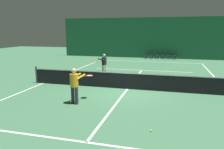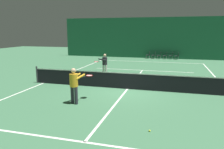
% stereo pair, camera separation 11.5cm
% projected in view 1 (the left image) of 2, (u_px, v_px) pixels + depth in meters
% --- Properties ---
extents(ground_plane, '(60.00, 60.00, 0.00)m').
position_uv_depth(ground_plane, '(127.00, 89.00, 12.60)').
color(ground_plane, '#3D704C').
extents(backdrop_curtain, '(23.00, 0.12, 4.95)m').
position_uv_depth(backdrop_curtain, '(152.00, 38.00, 26.72)').
color(backdrop_curtain, '#1E5B3D').
rests_on(backdrop_curtain, ground).
extents(court_line_baseline_far, '(11.00, 0.10, 0.00)m').
position_uv_depth(court_line_baseline_far, '(148.00, 62.00, 23.87)').
color(court_line_baseline_far, white).
rests_on(court_line_baseline_far, ground).
extents(court_line_service_far, '(8.25, 0.10, 0.00)m').
position_uv_depth(court_line_service_far, '(142.00, 70.00, 18.66)').
color(court_line_service_far, white).
rests_on(court_line_service_far, ground).
extents(court_line_service_near, '(8.25, 0.10, 0.00)m').
position_uv_depth(court_line_service_near, '(86.00, 142.00, 6.53)').
color(court_line_service_near, white).
rests_on(court_line_service_near, ground).
extents(court_line_sideline_left, '(0.10, 23.80, 0.00)m').
position_uv_depth(court_line_sideline_left, '(43.00, 83.00, 13.99)').
color(court_line_sideline_left, white).
rests_on(court_line_sideline_left, ground).
extents(court_line_centre, '(0.10, 12.80, 0.00)m').
position_uv_depth(court_line_centre, '(127.00, 89.00, 12.60)').
color(court_line_centre, white).
rests_on(court_line_centre, ground).
extents(tennis_net, '(12.00, 0.10, 1.07)m').
position_uv_depth(tennis_net, '(127.00, 80.00, 12.50)').
color(tennis_net, black).
rests_on(tennis_net, ground).
extents(player_near, '(0.87, 1.37, 1.65)m').
position_uv_depth(player_near, '(75.00, 83.00, 9.89)').
color(player_near, '#2D2D38').
rests_on(player_near, ground).
extents(player_far, '(0.81, 1.36, 1.61)m').
position_uv_depth(player_far, '(104.00, 63.00, 16.40)').
color(player_far, beige).
rests_on(player_far, ground).
extents(courtside_chair_0, '(0.44, 0.44, 0.84)m').
position_uv_depth(courtside_chair_0, '(147.00, 55.00, 26.69)').
color(courtside_chair_0, '#99999E').
rests_on(courtside_chair_0, ground).
extents(courtside_chair_1, '(0.44, 0.44, 0.84)m').
position_uv_depth(courtside_chair_1, '(153.00, 55.00, 26.52)').
color(courtside_chair_1, '#99999E').
rests_on(courtside_chair_1, ground).
extents(courtside_chair_2, '(0.44, 0.44, 0.84)m').
position_uv_depth(courtside_chair_2, '(159.00, 55.00, 26.35)').
color(courtside_chair_2, '#99999E').
rests_on(courtside_chair_2, ground).
extents(courtside_chair_3, '(0.44, 0.44, 0.84)m').
position_uv_depth(courtside_chair_3, '(164.00, 55.00, 26.18)').
color(courtside_chair_3, '#99999E').
rests_on(courtside_chair_3, ground).
extents(courtside_chair_4, '(0.44, 0.44, 0.84)m').
position_uv_depth(courtside_chair_4, '(170.00, 55.00, 26.00)').
color(courtside_chair_4, '#99999E').
rests_on(courtside_chair_4, ground).
extents(courtside_chair_5, '(0.44, 0.44, 0.84)m').
position_uv_depth(courtside_chair_5, '(176.00, 55.00, 25.83)').
color(courtside_chair_5, '#99999E').
rests_on(courtside_chair_5, ground).
extents(tennis_ball, '(0.07, 0.07, 0.07)m').
position_uv_depth(tennis_ball, '(151.00, 131.00, 7.24)').
color(tennis_ball, '#D1DB33').
rests_on(tennis_ball, ground).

